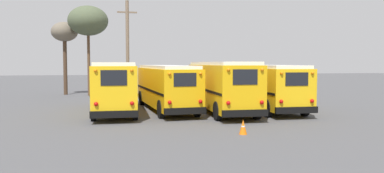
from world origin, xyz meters
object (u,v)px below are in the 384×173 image
school_bus_0 (115,85)px  school_bus_2 (221,85)px  traffic_cone (243,127)px  school_bus_3 (263,85)px  bare_tree_0 (65,34)px  bare_tree_1 (88,21)px  school_bus_1 (166,86)px  utility_pole (128,48)px

school_bus_0 → school_bus_2: school_bus_2 is taller
school_bus_0 → traffic_cone: bearing=-59.9°
school_bus_3 → bare_tree_0: 21.63m
school_bus_2 → bare_tree_1: size_ratio=1.16×
traffic_cone → bare_tree_0: bearing=112.4°
school_bus_2 → bare_tree_0: (-11.21, 16.25, 4.32)m
school_bus_0 → bare_tree_0: bare_tree_0 is taller
school_bus_1 → bare_tree_0: bearing=118.3°
bare_tree_0 → bare_tree_1: (2.36, -1.68, 1.12)m
school_bus_0 → bare_tree_0: 15.98m
school_bus_1 → traffic_cone: size_ratio=15.61×
school_bus_2 → traffic_cone: school_bus_2 is taller
bare_tree_0 → school_bus_1: bearing=-61.7°
school_bus_0 → school_bus_1: (3.34, 0.09, -0.09)m
utility_pole → bare_tree_1: (-3.57, 2.88, 2.65)m
school_bus_1 → bare_tree_0: 17.17m
school_bus_1 → bare_tree_0: (-7.87, 14.60, 4.44)m
school_bus_3 → traffic_cone: size_ratio=16.42×
traffic_cone → school_bus_2: bearing=80.0°
bare_tree_0 → bare_tree_1: bare_tree_1 is taller
school_bus_3 → school_bus_2: bearing=-165.4°
school_bus_0 → utility_pole: (1.40, 10.13, 2.83)m
bare_tree_1 → utility_pole: bearing=-38.9°
school_bus_1 → school_bus_2: bearing=-26.3°
bare_tree_1 → traffic_cone: bearing=-71.3°
utility_pole → bare_tree_0: size_ratio=1.22×
school_bus_1 → bare_tree_0: bare_tree_0 is taller
school_bus_2 → bare_tree_0: bearing=124.6°
school_bus_3 → utility_pole: bearing=128.5°
school_bus_2 → traffic_cone: size_ratio=15.54×
school_bus_1 → utility_pole: utility_pole is taller
bare_tree_0 → bare_tree_1: bearing=-35.4°
bare_tree_1 → traffic_cone: size_ratio=13.41×
school_bus_3 → bare_tree_1: bare_tree_1 is taller
school_bus_1 → traffic_cone: bearing=-77.9°
school_bus_1 → utility_pole: (-1.94, 10.04, 2.91)m
school_bus_1 → school_bus_3: school_bus_3 is taller
school_bus_3 → bare_tree_1: size_ratio=1.22×
school_bus_2 → bare_tree_1: bare_tree_1 is taller
utility_pole → bare_tree_1: size_ratio=1.02×
bare_tree_0 → traffic_cone: 26.49m
school_bus_3 → utility_pole: size_ratio=1.20×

